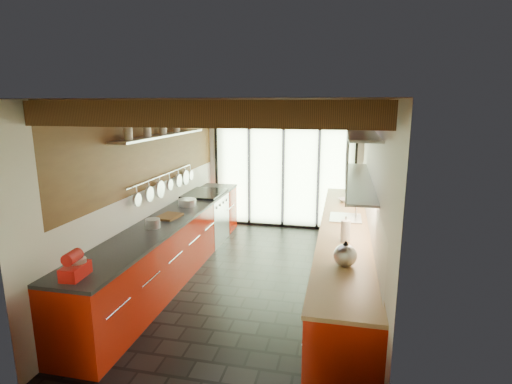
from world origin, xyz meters
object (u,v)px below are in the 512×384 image
at_px(stand_mixer, 76,267).
at_px(bowl, 345,200).
at_px(paper_towel, 345,231).
at_px(kettle, 345,254).
at_px(soap_bottle, 345,233).

distance_m(stand_mixer, bowl, 4.47).
height_order(stand_mixer, paper_towel, paper_towel).
xyz_separation_m(paper_towel, bowl, (0.00, 2.06, -0.10)).
height_order(kettle, bowl, kettle).
height_order(stand_mixer, kettle, kettle).
xyz_separation_m(paper_towel, soap_bottle, (0.00, 0.04, -0.03)).
bearing_deg(soap_bottle, paper_towel, -90.00).
distance_m(kettle, bowl, 2.82).
distance_m(stand_mixer, soap_bottle, 3.03).
bearing_deg(soap_bottle, stand_mixer, -147.00).
height_order(stand_mixer, bowl, stand_mixer).
bearing_deg(bowl, paper_towel, -90.00).
bearing_deg(stand_mixer, paper_towel, 32.43).
height_order(kettle, soap_bottle, kettle).
height_order(soap_bottle, bowl, soap_bottle).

